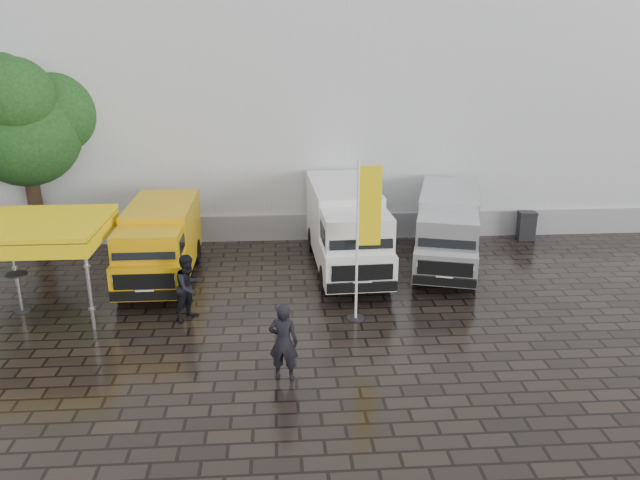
% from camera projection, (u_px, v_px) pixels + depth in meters
% --- Properties ---
extents(ground, '(120.00, 120.00, 0.00)m').
position_uv_depth(ground, '(380.00, 330.00, 16.85)').
color(ground, black).
rests_on(ground, ground).
extents(exhibition_hall, '(44.00, 16.00, 12.00)m').
position_uv_depth(exhibition_hall, '(372.00, 68.00, 30.24)').
color(exhibition_hall, silver).
rests_on(exhibition_hall, ground).
extents(hall_plinth, '(44.00, 0.15, 1.00)m').
position_uv_depth(hall_plinth, '(398.00, 225.00, 24.35)').
color(hall_plinth, gray).
rests_on(hall_plinth, ground).
extents(van_yellow, '(2.00, 5.20, 2.40)m').
position_uv_depth(van_yellow, '(160.00, 245.00, 19.85)').
color(van_yellow, '#D89D0B').
rests_on(van_yellow, ground).
extents(van_white, '(2.36, 6.41, 2.75)m').
position_uv_depth(van_white, '(346.00, 230.00, 20.84)').
color(van_white, white).
rests_on(van_white, ground).
extents(van_silver, '(3.44, 6.08, 2.50)m').
position_uv_depth(van_silver, '(447.00, 231.00, 21.11)').
color(van_silver, '#BCBDC1').
rests_on(van_silver, ground).
extents(canopy_tent, '(3.47, 3.47, 2.61)m').
position_uv_depth(canopy_tent, '(41.00, 227.00, 17.51)').
color(canopy_tent, silver).
rests_on(canopy_tent, ground).
extents(flagpole, '(0.88, 0.50, 4.54)m').
position_uv_depth(flagpole, '(364.00, 234.00, 16.74)').
color(flagpole, black).
rests_on(flagpole, ground).
extents(tree, '(4.00, 4.08, 7.19)m').
position_uv_depth(tree, '(22.00, 122.00, 22.13)').
color(tree, black).
rests_on(tree, ground).
extents(cocktail_table, '(0.60, 0.60, 1.17)m').
position_uv_depth(cocktail_table, '(20.00, 293.00, 17.78)').
color(cocktail_table, black).
rests_on(cocktail_table, ground).
extents(wheelie_bin, '(0.74, 0.74, 1.09)m').
position_uv_depth(wheelie_bin, '(526.00, 225.00, 24.17)').
color(wheelie_bin, black).
rests_on(wheelie_bin, ground).
extents(person_front, '(0.77, 0.59, 1.88)m').
position_uv_depth(person_front, '(284.00, 342.00, 14.19)').
color(person_front, black).
rests_on(person_front, ground).
extents(person_tent, '(1.13, 1.16, 1.89)m').
position_uv_depth(person_tent, '(189.00, 287.00, 17.26)').
color(person_tent, black).
rests_on(person_tent, ground).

